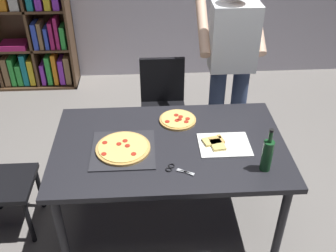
# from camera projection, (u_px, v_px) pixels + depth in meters

# --- Properties ---
(ground_plane) EXTENTS (12.00, 12.00, 0.00)m
(ground_plane) POSITION_uv_depth(u_px,v_px,m) (169.00, 217.00, 3.21)
(ground_plane) COLOR gray
(dining_table) EXTENTS (1.65, 1.02, 0.75)m
(dining_table) POSITION_uv_depth(u_px,v_px,m) (169.00, 151.00, 2.82)
(dining_table) COLOR #232328
(dining_table) RESTS_ON ground_plane
(chair_far_side) EXTENTS (0.42, 0.42, 0.90)m
(chair_far_side) POSITION_uv_depth(u_px,v_px,m) (163.00, 100.00, 3.73)
(chair_far_side) COLOR black
(chair_far_side) RESTS_ON ground_plane
(bookshelf) EXTENTS (1.40, 0.35, 1.95)m
(bookshelf) POSITION_uv_depth(u_px,v_px,m) (9.00, 15.00, 4.56)
(bookshelf) COLOR #513823
(bookshelf) RESTS_ON ground_plane
(person_serving_pizza) EXTENTS (0.55, 0.54, 1.75)m
(person_serving_pizza) POSITION_uv_depth(u_px,v_px,m) (231.00, 62.00, 3.30)
(person_serving_pizza) COLOR #38476B
(person_serving_pizza) RESTS_ON ground_plane
(pepperoni_pizza_on_tray) EXTENTS (0.44, 0.44, 0.04)m
(pepperoni_pizza_on_tray) POSITION_uv_depth(u_px,v_px,m) (123.00, 149.00, 2.71)
(pepperoni_pizza_on_tray) COLOR #2D2D33
(pepperoni_pizza_on_tray) RESTS_ON dining_table
(pizza_slices_on_towel) EXTENTS (0.36, 0.28, 0.03)m
(pizza_slices_on_towel) POSITION_uv_depth(u_px,v_px,m) (221.00, 144.00, 2.76)
(pizza_slices_on_towel) COLOR white
(pizza_slices_on_towel) RESTS_ON dining_table
(wine_bottle) EXTENTS (0.07, 0.07, 0.32)m
(wine_bottle) POSITION_uv_depth(u_px,v_px,m) (267.00, 155.00, 2.49)
(wine_bottle) COLOR #194723
(wine_bottle) RESTS_ON dining_table
(kitchen_scissors) EXTENTS (0.19, 0.14, 0.01)m
(kitchen_scissors) POSITION_uv_depth(u_px,v_px,m) (176.00, 169.00, 2.55)
(kitchen_scissors) COLOR silver
(kitchen_scissors) RESTS_ON dining_table
(second_pizza_plain) EXTENTS (0.28, 0.28, 0.03)m
(second_pizza_plain) POSITION_uv_depth(u_px,v_px,m) (178.00, 120.00, 3.01)
(second_pizza_plain) COLOR tan
(second_pizza_plain) RESTS_ON dining_table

